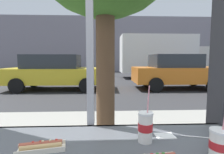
% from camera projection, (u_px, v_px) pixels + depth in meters
% --- Properties ---
extents(ground_plane, '(60.00, 60.00, 0.00)m').
position_uv_depth(ground_plane, '(102.00, 86.00, 9.29)').
color(ground_plane, '#2D2D30').
extents(sidewalk_strip, '(16.00, 2.80, 0.15)m').
position_uv_depth(sidewalk_strip, '(98.00, 140.00, 2.92)').
color(sidewalk_strip, gray).
rests_on(sidewalk_strip, ground).
extents(window_wall, '(2.69, 0.20, 2.90)m').
position_uv_depth(window_wall, '(90.00, 7.00, 1.24)').
color(window_wall, '#2D2D33').
rests_on(window_wall, ground).
extents(building_facade_far, '(28.00, 1.20, 6.40)m').
position_uv_depth(building_facade_far, '(103.00, 45.00, 20.97)').
color(building_facade_far, gray).
rests_on(building_facade_far, ground).
extents(soda_cup_left, '(0.10, 0.10, 0.31)m').
position_uv_depth(soda_cup_left, '(220.00, 144.00, 0.84)').
color(soda_cup_left, white).
rests_on(soda_cup_left, window_counter).
extents(soda_cup_right, '(0.09, 0.09, 0.33)m').
position_uv_depth(soda_cup_right, '(145.00, 127.00, 1.02)').
color(soda_cup_right, white).
rests_on(soda_cup_right, window_counter).
extents(hotdog_tray_far, '(0.26, 0.13, 0.05)m').
position_uv_depth(hotdog_tray_far, '(41.00, 146.00, 0.93)').
color(hotdog_tray_far, beige).
rests_on(hotdog_tray_far, window_counter).
extents(loose_straw, '(0.19, 0.05, 0.01)m').
position_uv_depth(loose_straw, '(197.00, 137.00, 1.08)').
color(loose_straw, white).
rests_on(loose_straw, window_counter).
extents(napkin_wrapper, '(0.12, 0.09, 0.00)m').
position_uv_depth(napkin_wrapper, '(165.00, 136.00, 1.10)').
color(napkin_wrapper, white).
rests_on(napkin_wrapper, window_counter).
extents(parked_car_yellow, '(4.68, 2.01, 1.63)m').
position_uv_depth(parked_car_yellow, '(56.00, 72.00, 8.25)').
color(parked_car_yellow, gold).
rests_on(parked_car_yellow, ground).
extents(parked_car_orange, '(4.16, 2.02, 1.65)m').
position_uv_depth(parked_car_orange, '(176.00, 71.00, 8.50)').
color(parked_car_orange, orange).
rests_on(parked_car_orange, ground).
extents(box_truck, '(7.20, 2.44, 3.21)m').
position_uv_depth(box_truck, '(165.00, 55.00, 13.47)').
color(box_truck, silver).
rests_on(box_truck, ground).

